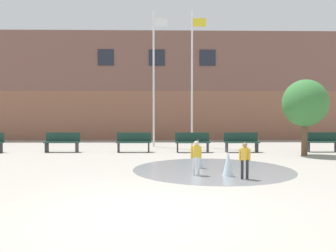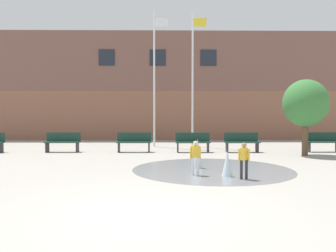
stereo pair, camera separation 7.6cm
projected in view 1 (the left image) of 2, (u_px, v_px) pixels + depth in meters
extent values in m
plane|color=#9E998E|center=(142.00, 212.00, 5.78)|extent=(100.00, 100.00, 0.00)
cube|color=brown|center=(157.00, 116.00, 25.63)|extent=(36.00, 6.00, 3.40)
cube|color=brown|center=(157.00, 67.00, 25.50)|extent=(36.00, 6.00, 4.16)
cube|color=#1E232D|center=(106.00, 57.00, 22.42)|extent=(1.10, 0.06, 1.10)
cube|color=#1E232D|center=(157.00, 58.00, 22.48)|extent=(1.10, 0.06, 1.10)
cube|color=#1E232D|center=(208.00, 58.00, 22.54)|extent=(1.10, 0.06, 1.10)
cylinder|color=gray|center=(213.00, 169.00, 10.42)|extent=(5.08, 5.08, 0.01)
cone|color=silver|center=(198.00, 153.00, 10.63)|extent=(0.35, 0.35, 0.95)
cone|color=silver|center=(228.00, 164.00, 9.17)|extent=(0.32, 0.32, 0.72)
cube|color=#28282D|center=(0.00, 148.00, 14.98)|extent=(0.06, 0.40, 0.44)
cube|color=#28282D|center=(47.00, 148.00, 15.19)|extent=(0.06, 0.40, 0.44)
cube|color=#28282D|center=(77.00, 147.00, 15.22)|extent=(0.06, 0.40, 0.44)
cube|color=#19382D|center=(62.00, 142.00, 15.20)|extent=(1.60, 0.44, 0.05)
cube|color=#19382D|center=(63.00, 137.00, 15.39)|extent=(1.60, 0.04, 0.42)
cube|color=#28282D|center=(119.00, 148.00, 15.19)|extent=(0.06, 0.40, 0.44)
cube|color=#28282D|center=(149.00, 147.00, 15.22)|extent=(0.06, 0.40, 0.44)
cube|color=#19382D|center=(134.00, 142.00, 15.20)|extent=(1.60, 0.44, 0.05)
cube|color=#19382D|center=(134.00, 137.00, 15.39)|extent=(1.60, 0.04, 0.42)
cube|color=#28282D|center=(177.00, 148.00, 15.15)|extent=(0.06, 0.40, 0.44)
cube|color=#28282D|center=(208.00, 148.00, 15.18)|extent=(0.06, 0.40, 0.44)
cube|color=#19382D|center=(193.00, 142.00, 15.15)|extent=(1.60, 0.44, 0.05)
cube|color=#19382D|center=(192.00, 137.00, 15.35)|extent=(1.60, 0.04, 0.42)
cube|color=#28282D|center=(227.00, 148.00, 15.17)|extent=(0.06, 0.40, 0.44)
cube|color=#28282D|center=(257.00, 148.00, 15.20)|extent=(0.06, 0.40, 0.44)
cube|color=#19382D|center=(242.00, 142.00, 15.18)|extent=(1.60, 0.44, 0.05)
cube|color=#19382D|center=(241.00, 137.00, 15.37)|extent=(1.60, 0.04, 0.42)
cube|color=#28282D|center=(307.00, 147.00, 15.35)|extent=(0.06, 0.40, 0.44)
cube|color=#19382D|center=(322.00, 142.00, 15.35)|extent=(1.60, 0.44, 0.05)
cube|color=#19382D|center=(320.00, 137.00, 15.54)|extent=(1.60, 0.04, 0.42)
cylinder|color=#28282D|center=(242.00, 170.00, 8.76)|extent=(0.07, 0.07, 0.52)
cylinder|color=#28282D|center=(247.00, 170.00, 8.77)|extent=(0.07, 0.07, 0.52)
cube|color=gold|center=(245.00, 154.00, 8.75)|extent=(0.23, 0.24, 0.33)
sphere|color=#997051|center=(245.00, 145.00, 8.74)|extent=(0.13, 0.13, 0.13)
cylinder|color=gold|center=(240.00, 155.00, 8.75)|extent=(0.05, 0.05, 0.34)
cylinder|color=gold|center=(250.00, 155.00, 8.75)|extent=(0.05, 0.05, 0.34)
cylinder|color=silver|center=(194.00, 166.00, 9.34)|extent=(0.07, 0.07, 0.52)
cylinder|color=silver|center=(198.00, 166.00, 9.35)|extent=(0.07, 0.07, 0.52)
cube|color=gold|center=(196.00, 151.00, 9.33)|extent=(0.24, 0.20, 0.33)
sphere|color=beige|center=(196.00, 143.00, 9.32)|extent=(0.13, 0.13, 0.13)
cylinder|color=gold|center=(192.00, 152.00, 9.33)|extent=(0.05, 0.05, 0.34)
cylinder|color=gold|center=(201.00, 152.00, 9.33)|extent=(0.05, 0.05, 0.34)
cylinder|color=silver|center=(154.00, 79.00, 17.79)|extent=(0.10, 0.10, 7.37)
cube|color=silver|center=(161.00, 22.00, 17.69)|extent=(0.70, 0.02, 0.45)
cylinder|color=silver|center=(192.00, 79.00, 17.82)|extent=(0.10, 0.10, 7.39)
cube|color=yellow|center=(199.00, 22.00, 17.73)|extent=(0.70, 0.02, 0.45)
cylinder|color=brown|center=(304.00, 141.00, 13.98)|extent=(0.25, 0.25, 1.24)
ellipsoid|color=#387538|center=(305.00, 103.00, 13.93)|extent=(1.88, 1.88, 2.00)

